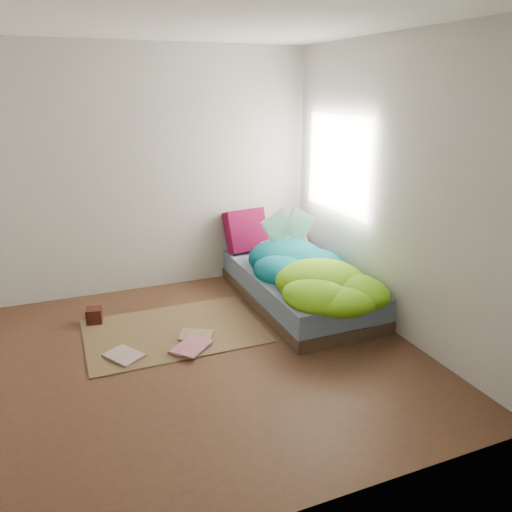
{
  "coord_description": "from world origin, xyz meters",
  "views": [
    {
      "loc": [
        -1.02,
        -3.6,
        2.15
      ],
      "look_at": [
        0.76,
        0.75,
        0.56
      ],
      "focal_mm": 35.0,
      "sensor_mm": 36.0,
      "label": 1
    }
  ],
  "objects_px": {
    "pillow_magenta": "(246,231)",
    "floor_book_b": "(179,344)",
    "wooden_box": "(94,315)",
    "bed": "(298,287)",
    "open_book": "(289,217)",
    "floor_book_a": "(113,361)"
  },
  "relations": [
    {
      "from": "pillow_magenta",
      "to": "wooden_box",
      "type": "relative_size",
      "value": 3.39
    },
    {
      "from": "pillow_magenta",
      "to": "wooden_box",
      "type": "xyz_separation_m",
      "value": [
        -1.8,
        -0.6,
        -0.5
      ]
    },
    {
      "from": "pillow_magenta",
      "to": "floor_book_b",
      "type": "relative_size",
      "value": 1.4
    },
    {
      "from": "pillow_magenta",
      "to": "floor_book_b",
      "type": "distance_m",
      "value": 1.87
    },
    {
      "from": "wooden_box",
      "to": "floor_book_b",
      "type": "height_order",
      "value": "wooden_box"
    },
    {
      "from": "bed",
      "to": "open_book",
      "type": "distance_m",
      "value": 0.77
    },
    {
      "from": "wooden_box",
      "to": "floor_book_b",
      "type": "relative_size",
      "value": 0.41
    },
    {
      "from": "open_book",
      "to": "floor_book_a",
      "type": "relative_size",
      "value": 1.59
    },
    {
      "from": "pillow_magenta",
      "to": "wooden_box",
      "type": "height_order",
      "value": "pillow_magenta"
    },
    {
      "from": "wooden_box",
      "to": "open_book",
      "type": "bearing_deg",
      "value": 2.57
    },
    {
      "from": "wooden_box",
      "to": "floor_book_a",
      "type": "distance_m",
      "value": 0.84
    },
    {
      "from": "bed",
      "to": "floor_book_b",
      "type": "relative_size",
      "value": 5.79
    },
    {
      "from": "open_book",
      "to": "floor_book_a",
      "type": "xyz_separation_m",
      "value": [
        -2.03,
        -0.93,
        -0.81
      ]
    },
    {
      "from": "pillow_magenta",
      "to": "floor_book_a",
      "type": "distance_m",
      "value": 2.31
    },
    {
      "from": "open_book",
      "to": "floor_book_a",
      "type": "height_order",
      "value": "open_book"
    },
    {
      "from": "pillow_magenta",
      "to": "floor_book_b",
      "type": "height_order",
      "value": "pillow_magenta"
    },
    {
      "from": "open_book",
      "to": "bed",
      "type": "bearing_deg",
      "value": -95.69
    },
    {
      "from": "wooden_box",
      "to": "floor_book_b",
      "type": "xyz_separation_m",
      "value": [
        0.64,
        -0.76,
        -0.05
      ]
    },
    {
      "from": "floor_book_b",
      "to": "wooden_box",
      "type": "bearing_deg",
      "value": 177.55
    },
    {
      "from": "pillow_magenta",
      "to": "open_book",
      "type": "xyz_separation_m",
      "value": [
        0.3,
        -0.5,
        0.25
      ]
    },
    {
      "from": "open_book",
      "to": "pillow_magenta",
      "type": "bearing_deg",
      "value": 124.82
    },
    {
      "from": "bed",
      "to": "floor_book_a",
      "type": "bearing_deg",
      "value": -164.47
    }
  ]
}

